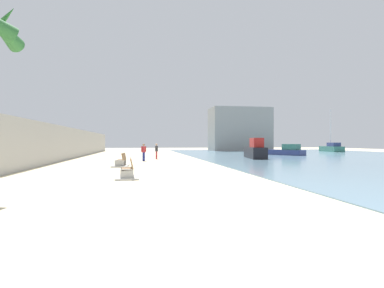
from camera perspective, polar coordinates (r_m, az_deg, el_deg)
The scene contains 11 objects.
ground_plane at distance 28.58m, azimuth -10.16°, elevation -3.19°, with size 120.00×120.00×0.00m, color beige.
seawall at distance 29.53m, azimuth -24.88°, elevation 0.08°, with size 0.80×64.00×3.28m, color #ADAAA3.
water_bay at distance 37.25m, azimuth 29.99°, elevation -2.37°, with size 36.00×68.00×0.04m, color #6B8EA3.
bench_near at distance 14.77m, azimuth -12.61°, elevation -5.63°, with size 1.21×2.15×0.98m.
bench_far at distance 21.87m, azimuth -13.81°, elevation -3.67°, with size 1.25×2.17×0.98m.
person_walking at distance 30.31m, azimuth -7.01°, elevation -1.20°, with size 0.29×0.49×1.63m.
person_standing at distance 27.58m, azimuth -9.50°, elevation -1.36°, with size 0.48×0.31×1.63m.
boat_far_right at distance 40.42m, azimuth 18.31°, elevation -1.33°, with size 3.84×4.93×1.48m.
boat_far_left at distance 31.85m, azimuth 12.35°, elevation -1.28°, with size 2.39×5.52×2.17m.
boat_outer at distance 58.40m, azimuth 25.80°, elevation -0.71°, with size 2.99×6.51×7.77m.
harbor_building at distance 59.96m, azimuth 9.37°, elevation 2.85°, with size 12.00×6.00×8.71m, color gray.
Camera 1 is at (0.11, -10.53, 1.78)m, focal length 27.06 mm.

